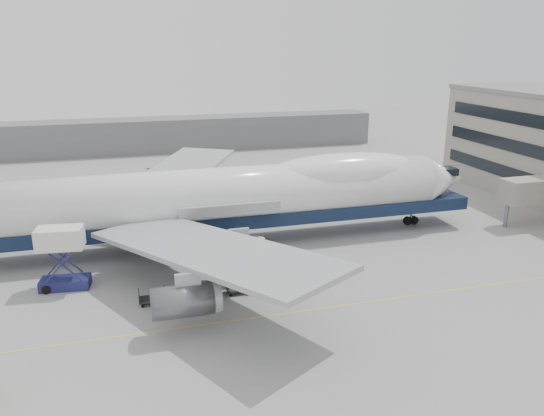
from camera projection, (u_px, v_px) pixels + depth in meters
name	position (u px, v px, depth m)	size (l,w,h in m)	color
ground	(239.00, 288.00, 49.96)	(260.00, 260.00, 0.00)	gray
apron_line	(255.00, 318.00, 44.45)	(60.00, 0.15, 0.01)	gold
hangar	(120.00, 137.00, 110.63)	(110.00, 8.00, 7.00)	slate
airliner	(221.00, 196.00, 59.49)	(67.00, 55.30, 19.98)	white
catering_truck	(62.00, 254.00, 48.99)	(4.68, 3.48, 5.98)	navy
dolly_0	(152.00, 298.00, 46.80)	(2.30, 1.35, 1.30)	#2D2D30
dolly_1	(196.00, 293.00, 47.82)	(2.30, 1.35, 1.30)	#2D2D30
dolly_2	(239.00, 287.00, 48.84)	(2.30, 1.35, 1.30)	#2D2D30
dolly_3	(279.00, 282.00, 49.86)	(2.30, 1.35, 1.30)	#2D2D30
dolly_4	(318.00, 278.00, 50.89)	(2.30, 1.35, 1.30)	#2D2D30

